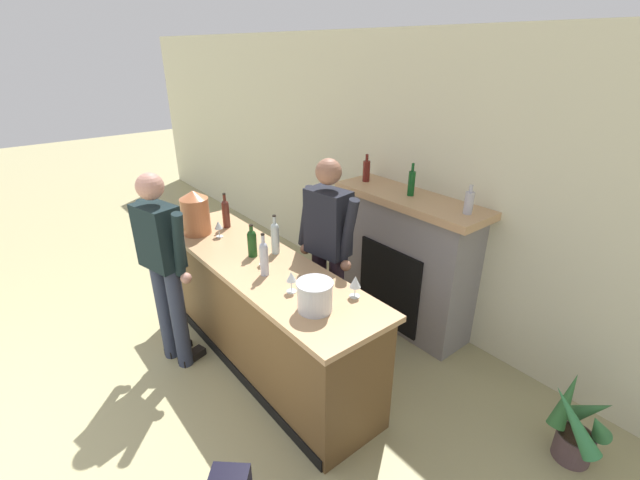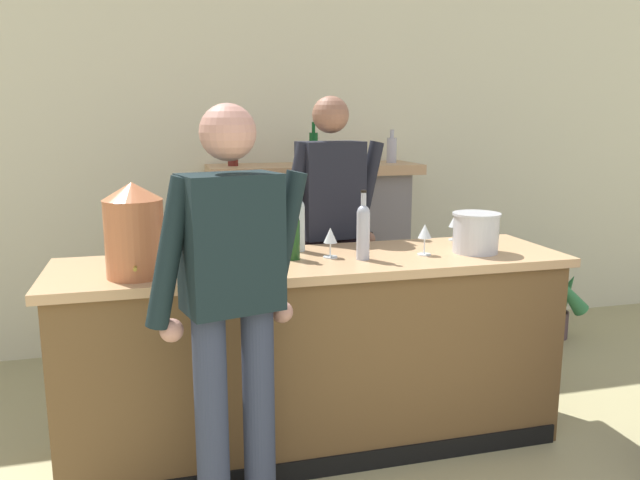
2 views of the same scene
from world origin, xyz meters
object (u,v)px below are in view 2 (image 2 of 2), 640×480
person_customer (232,308)px  wine_bottle_rose_blush (298,223)px  person_bartender (330,235)px  fireplace_stone (314,255)px  wine_bottle_burgundy_dark (363,229)px  wine_bottle_cabernet_heavy (292,234)px  copper_dispenser (134,230)px  wine_glass_front_right (456,221)px  potted_plant_corner (554,301)px  ice_bucket_steel (476,233)px  wine_bottle_riesling_slim (144,231)px  wine_glass_mid_counter (330,237)px  wine_glass_front_left (425,233)px  wine_glass_near_bucket (182,244)px

person_customer → wine_bottle_rose_blush: size_ratio=5.07×
person_customer → person_bartender: 1.35m
fireplace_stone → wine_bottle_rose_blush: bearing=-108.0°
wine_bottle_burgundy_dark → wine_bottle_cabernet_heavy: bearing=164.5°
wine_bottle_rose_blush → person_customer: bearing=-119.3°
person_bartender → copper_dispenser: size_ratio=4.34×
person_customer → wine_glass_front_right: person_customer is taller
potted_plant_corner → ice_bucket_steel: (-1.35, -1.16, 0.81)m
person_customer → wine_bottle_cabernet_heavy: person_customer is taller
copper_dispenser → wine_bottle_riesling_slim: size_ratio=1.22×
potted_plant_corner → person_customer: bearing=-147.8°
potted_plant_corner → wine_bottle_rose_blush: size_ratio=1.84×
fireplace_stone → person_customer: bearing=-112.6°
ice_bucket_steel → wine_bottle_burgundy_dark: 0.62m
person_bartender → wine_bottle_riesling_slim: person_bartender is taller
ice_bucket_steel → wine_bottle_burgundy_dark: (-0.61, -0.00, 0.05)m
wine_glass_mid_counter → potted_plant_corner: bearing=27.1°
person_bartender → wine_glass_front_right: person_bartender is taller
fireplace_stone → wine_glass_front_left: (0.20, -1.49, 0.42)m
ice_bucket_steel → wine_bottle_rose_blush: bearing=162.9°
ice_bucket_steel → person_customer: bearing=-158.2°
potted_plant_corner → wine_glass_front_right: size_ratio=3.93×
copper_dispenser → wine_bottle_rose_blush: (0.81, 0.34, -0.06)m
person_customer → wine_bottle_riesling_slim: bearing=113.5°
wine_bottle_riesling_slim → wine_glass_front_left: wine_bottle_riesling_slim is taller
person_customer → wine_bottle_rose_blush: person_customer is taller
potted_plant_corner → person_bartender: (-1.96, -0.55, 0.71)m
potted_plant_corner → wine_glass_mid_counter: size_ratio=4.16×
wine_bottle_burgundy_dark → ice_bucket_steel: bearing=0.3°
person_customer → ice_bucket_steel: 1.43m
copper_dispenser → wine_glass_near_bucket: (0.21, 0.12, -0.10)m
wine_bottle_rose_blush → wine_glass_front_right: bearing=2.9°
person_bartender → wine_glass_mid_counter: 0.57m
fireplace_stone → wine_bottle_cabernet_heavy: fireplace_stone is taller
ice_bucket_steel → wine_bottle_riesling_slim: 1.67m
person_bartender → wine_glass_front_left: (0.32, -0.60, 0.11)m
wine_glass_front_right → wine_bottle_rose_blush: bearing=-177.1°
wine_bottle_riesling_slim → wine_glass_front_right: (1.70, 0.10, -0.04)m
ice_bucket_steel → wine_bottle_rose_blush: size_ratio=0.72×
wine_bottle_rose_blush → ice_bucket_steel: bearing=-17.1°
person_bartender → copper_dispenser: person_bartender is taller
copper_dispenser → wine_glass_front_left: size_ratio=2.63×
person_bartender → wine_glass_mid_counter: (-0.15, -0.54, 0.10)m
ice_bucket_steel → wine_glass_mid_counter: bearing=174.3°
fireplace_stone → copper_dispenser: 2.05m
copper_dispenser → wine_bottle_cabernet_heavy: (0.74, 0.16, -0.08)m
fireplace_stone → person_customer: person_customer is taller
wine_bottle_cabernet_heavy → potted_plant_corner: bearing=24.9°
wine_bottle_burgundy_dark → wine_bottle_rose_blush: (-0.26, 0.27, 0.00)m
wine_glass_mid_counter → wine_glass_front_right: bearing=16.6°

